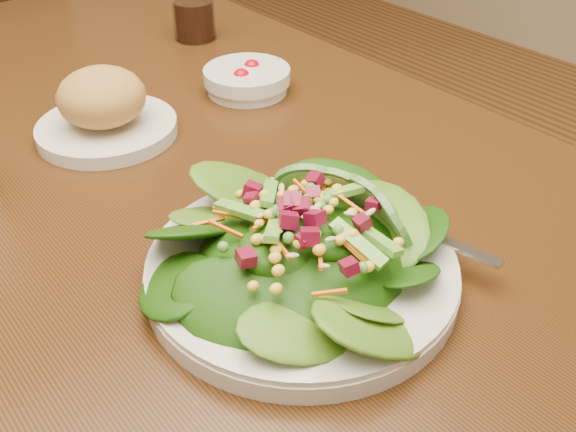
# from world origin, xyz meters

# --- Properties ---
(dining_table) EXTENTS (0.90, 1.40, 0.75)m
(dining_table) POSITION_xyz_m (0.00, 0.00, 0.65)
(dining_table) COLOR #47260D
(dining_table) RESTS_ON ground_plane
(salad_plate) EXTENTS (0.29, 0.29, 0.08)m
(salad_plate) POSITION_xyz_m (0.03, -0.32, 0.78)
(salad_plate) COLOR beige
(salad_plate) RESTS_ON dining_table
(bread_plate) EXTENTS (0.18, 0.18, 0.09)m
(bread_plate) POSITION_xyz_m (0.01, 0.06, 0.79)
(bread_plate) COLOR beige
(bread_plate) RESTS_ON dining_table
(tomato_bowl) EXTENTS (0.13, 0.13, 0.04)m
(tomato_bowl) POSITION_xyz_m (0.23, 0.05, 0.77)
(tomato_bowl) COLOR beige
(tomato_bowl) RESTS_ON dining_table
(drinking_glass) EXTENTS (0.07, 0.07, 0.13)m
(drinking_glass) POSITION_xyz_m (0.29, 0.28, 0.80)
(drinking_glass) COLOR silver
(drinking_glass) RESTS_ON dining_table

